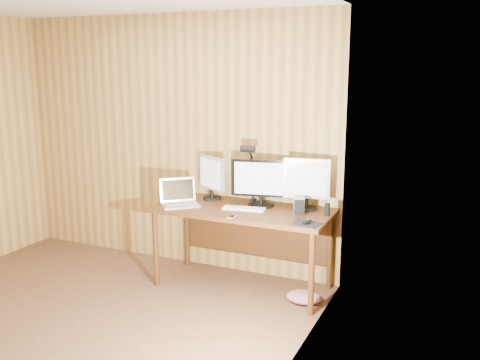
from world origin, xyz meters
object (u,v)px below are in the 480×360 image
Objects in this scene: laptop at (179,198)px; desk_lamp at (250,165)px; phone at (232,217)px; speaker at (327,209)px; monitor_right at (307,182)px; mouse at (307,221)px; monitor_left at (212,177)px; hard_drive at (299,206)px; monitor_center at (261,182)px; keyboard at (244,208)px; desk at (245,219)px.

laptop is 0.72m from desk_lamp.
speaker is at bearing 39.61° from phone.
monitor_right is 4.04× the size of mouse.
monitor_right is 0.57m from desk_lamp.
hard_drive is at bearing 18.81° from monitor_left.
hard_drive is (1.10, 0.14, 0.01)m from laptop.
phone is (-0.08, -0.45, -0.22)m from monitor_center.
mouse is at bearing -46.45° from monitor_center.
speaker is at bearing -0.04° from keyboard.
desk is at bearing 158.03° from hard_drive.
monitor_left reaches higher than hard_drive.
monitor_left is 0.40m from desk_lamp.
laptop is at bearing -138.05° from desk_lamp.
monitor_left is at bearing 165.71° from mouse.
mouse is 0.20× the size of desk_lamp.
desk is 10.52× the size of hard_drive.
hard_drive is (0.52, -0.04, 0.19)m from desk.
phone is at bearing -58.35° from laptop.
desk is 0.54m from monitor_left.
mouse is (1.25, -0.11, -0.03)m from laptop.
mouse reaches higher than phone.
mouse is at bearing -24.08° from desk.
monitor_center reaches higher than phone.
desk_lamp reaches higher than monitor_center.
monitor_right reaches higher than laptop.
keyboard is at bearing -74.11° from desk.
monitor_center is 0.41m from monitor_right.
monitor_right is 4.55× the size of phone.
mouse is (1.06, -0.41, -0.20)m from monitor_left.
monitor_center is 1.31× the size of monitor_left.
monitor_left is 0.39m from laptop.
desk is 14.08× the size of mouse.
desk_lamp is at bearing 136.34° from monitor_center.
hard_drive is (0.40, -0.11, -0.15)m from monitor_center.
monitor_center is 0.50m from phone.
laptop is 1.35m from speaker.
mouse is at bearing 7.24° from monitor_left.
phone is at bearing -73.05° from desk_lamp.
speaker is at bearing 23.07° from monitor_left.
monitor_center is 0.22m from desk_lamp.
laptop is 3.64× the size of mouse.
phone is at bearing -19.80° from monitor_left.
speaker is (0.22, -0.11, -0.19)m from monitor_right.
desk is at bearing 12.75° from monitor_left.
desk_lamp is (0.56, 0.34, 0.30)m from laptop.
laptop reaches higher than hard_drive.
monitor_left is 0.52m from keyboard.
monitor_right reaches higher than desk.
monitor_right is at bearing 12.67° from desk.
desk is 0.64m from laptop.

